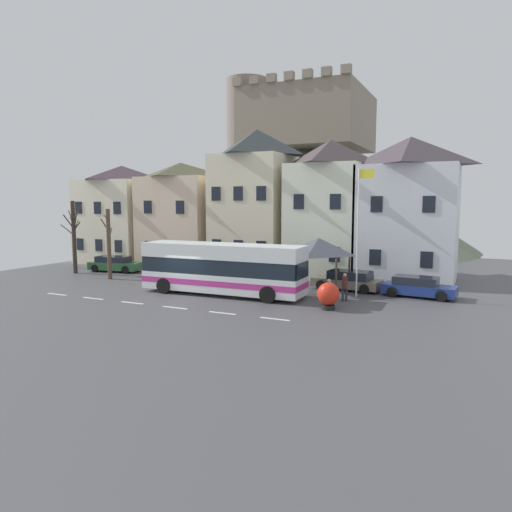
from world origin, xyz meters
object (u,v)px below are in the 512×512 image
object	(u,v)px
pedestrian_00	(329,290)
harbour_buoy	(328,295)
parked_car_00	(115,264)
townhouse_00	(123,214)
hilltop_castle	(308,190)
parked_car_03	(348,280)
townhouse_04	(409,210)
townhouse_01	(181,215)
pedestrian_02	(300,281)
transit_bus	(222,269)
public_bench	(362,281)
flagpole	(359,224)
bare_tree_00	(74,238)
townhouse_03	(330,208)
bare_tree_01	(109,243)
pedestrian_01	(345,285)
bare_tree_02	(74,236)
townhouse_02	(257,201)
parked_car_02	(177,268)
bus_shelter	(319,247)
parked_car_01	(418,287)

from	to	relation	value
pedestrian_00	harbour_buoy	distance (m)	0.92
parked_car_00	pedestrian_00	size ratio (longest dim) A/B	2.98
townhouse_00	pedestrian_00	distance (m)	26.67
hilltop_castle	parked_car_03	distance (m)	30.53
townhouse_04	townhouse_01	bearing A→B (deg)	-177.99
pedestrian_02	harbour_buoy	world-z (taller)	pedestrian_02
townhouse_00	transit_bus	world-z (taller)	townhouse_00
public_bench	flagpole	size ratio (longest dim) A/B	0.19
townhouse_01	pedestrian_00	bearing A→B (deg)	-31.28
flagpole	bare_tree_00	distance (m)	25.97
townhouse_01	harbour_buoy	xyz separation A→B (m)	(16.92, -11.03, -3.82)
harbour_buoy	public_bench	bearing A→B (deg)	88.30
townhouse_03	parked_car_00	world-z (taller)	townhouse_03
hilltop_castle	bare_tree_01	bearing A→B (deg)	-99.90
townhouse_01	bare_tree_01	distance (m)	8.41
parked_car_03	pedestrian_01	size ratio (longest dim) A/B	2.81
bare_tree_00	hilltop_castle	bearing A→B (deg)	65.22
townhouse_00	pedestrian_02	size ratio (longest dim) A/B	5.54
townhouse_03	bare_tree_02	xyz separation A→B (m)	(-19.17, -7.85, -2.23)
public_bench	pedestrian_01	bearing A→B (deg)	-89.55
pedestrian_01	bare_tree_01	distance (m)	18.34
harbour_buoy	flagpole	bearing A→B (deg)	80.59
townhouse_02	flagpole	world-z (taller)	townhouse_02
townhouse_04	flagpole	distance (m)	7.94
parked_car_02	bus_shelter	bearing A→B (deg)	176.38
townhouse_01	townhouse_00	bearing A→B (deg)	173.51
townhouse_01	parked_car_03	world-z (taller)	townhouse_01
parked_car_02	bare_tree_00	bearing A→B (deg)	-0.54
townhouse_00	public_bench	size ratio (longest dim) A/B	6.08
hilltop_castle	flagpole	bearing A→B (deg)	-65.51
bare_tree_01	bare_tree_00	bearing A→B (deg)	153.85
townhouse_04	bare_tree_02	world-z (taller)	townhouse_04
townhouse_04	parked_car_02	bearing A→B (deg)	-161.13
hilltop_castle	parked_car_02	size ratio (longest dim) A/B	9.30
pedestrian_00	public_bench	distance (m)	6.50
townhouse_00	townhouse_04	size ratio (longest dim) A/B	0.88
townhouse_02	transit_bus	size ratio (longest dim) A/B	1.11
flagpole	pedestrian_01	bearing A→B (deg)	-105.09
pedestrian_02	bare_tree_00	size ratio (longest dim) A/B	0.33
public_bench	harbour_buoy	world-z (taller)	harbour_buoy
hilltop_castle	transit_bus	world-z (taller)	hilltop_castle
bus_shelter	public_bench	bearing A→B (deg)	44.30
public_bench	bare_tree_00	xyz separation A→B (m)	(-25.34, -0.94, 2.15)
townhouse_02	pedestrian_00	xyz separation A→B (m)	(9.61, -11.03, -5.03)
parked_car_01	parked_car_02	bearing A→B (deg)	-176.38
townhouse_02	hilltop_castle	distance (m)	21.66
townhouse_01	parked_car_00	world-z (taller)	townhouse_01
bare_tree_01	parked_car_02	bearing A→B (deg)	38.36
parked_car_02	flagpole	distance (m)	15.32
hilltop_castle	bus_shelter	distance (m)	30.52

